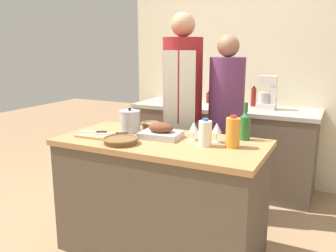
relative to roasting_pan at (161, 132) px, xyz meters
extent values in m
plane|color=#9E7A56|center=(0.03, -0.05, -0.90)|extent=(12.00, 12.00, 0.00)
cube|color=brown|center=(0.03, -0.05, -0.49)|extent=(1.43, 0.69, 0.82)
cube|color=#B27F4C|center=(0.03, -0.05, -0.06)|extent=(1.47, 0.72, 0.04)
cube|color=brown|center=(0.03, 1.38, -0.48)|extent=(1.88, 0.58, 0.85)
cube|color=#ADA393|center=(0.03, 1.38, -0.04)|extent=(1.94, 0.60, 0.04)
cube|color=beige|center=(0.03, 1.73, 0.37)|extent=(2.44, 0.10, 2.55)
cube|color=#BCBCC1|center=(0.00, 0.00, -0.02)|extent=(0.30, 0.23, 0.04)
ellipsoid|color=brown|center=(0.00, 0.00, 0.03)|extent=(0.19, 0.14, 0.08)
cylinder|color=brown|center=(-0.17, -0.26, -0.03)|extent=(0.23, 0.23, 0.03)
torus|color=brown|center=(-0.17, -0.26, -0.01)|extent=(0.25, 0.25, 0.02)
cube|color=tan|center=(-0.46, -0.18, -0.04)|extent=(0.26, 0.19, 0.02)
cylinder|color=#B7B7BC|center=(-0.30, 0.07, 0.03)|extent=(0.16, 0.16, 0.15)
cylinder|color=#B7B7BC|center=(-0.30, 0.07, 0.12)|extent=(0.16, 0.16, 0.01)
sphere|color=black|center=(-0.30, 0.07, 0.13)|extent=(0.02, 0.02, 0.02)
cylinder|color=#846647|center=(-0.21, 0.23, -0.02)|extent=(0.14, 0.14, 0.04)
torus|color=#846647|center=(-0.21, 0.23, 0.00)|extent=(0.15, 0.15, 0.02)
cylinder|color=orange|center=(0.53, -0.01, 0.05)|extent=(0.09, 0.09, 0.20)
cylinder|color=red|center=(0.53, -0.01, 0.16)|extent=(0.04, 0.04, 0.02)
cylinder|color=white|center=(0.36, -0.06, 0.04)|extent=(0.09, 0.09, 0.17)
cylinder|color=#3360B2|center=(0.36, -0.06, 0.13)|extent=(0.04, 0.04, 0.02)
cylinder|color=#28662D|center=(0.56, 0.22, 0.04)|extent=(0.07, 0.07, 0.17)
cone|color=#28662D|center=(0.56, 0.22, 0.14)|extent=(0.07, 0.07, 0.03)
cylinder|color=#28662D|center=(0.56, 0.22, 0.19)|extent=(0.03, 0.03, 0.07)
cylinder|color=silver|center=(0.24, 0.05, -0.04)|extent=(0.07, 0.07, 0.00)
cylinder|color=silver|center=(0.24, 0.05, -0.01)|extent=(0.01, 0.01, 0.06)
cone|color=silver|center=(0.24, 0.05, 0.05)|extent=(0.07, 0.07, 0.07)
cylinder|color=silver|center=(0.40, 0.07, -0.04)|extent=(0.07, 0.07, 0.00)
cylinder|color=silver|center=(0.40, 0.07, -0.01)|extent=(0.01, 0.01, 0.06)
cone|color=silver|center=(0.40, 0.07, 0.06)|extent=(0.07, 0.07, 0.07)
cube|color=#B7B7BC|center=(-0.39, -0.14, -0.02)|extent=(0.15, 0.10, 0.01)
cube|color=black|center=(-0.28, -0.08, -0.02)|extent=(0.10, 0.07, 0.01)
cube|color=#B7B7BC|center=(-0.53, -0.15, -0.02)|extent=(0.13, 0.08, 0.01)
cube|color=black|center=(-0.44, -0.11, -0.02)|extent=(0.08, 0.06, 0.01)
cube|color=silver|center=(0.47, 1.42, 0.01)|extent=(0.18, 0.14, 0.06)
cylinder|color=#B7B7BC|center=(0.45, 1.42, 0.10)|extent=(0.13, 0.13, 0.11)
cube|color=silver|center=(0.53, 1.42, 0.13)|extent=(0.05, 0.08, 0.18)
cube|color=silver|center=(0.47, 1.42, 0.27)|extent=(0.17, 0.08, 0.09)
cylinder|color=maroon|center=(0.31, 1.54, 0.08)|extent=(0.05, 0.05, 0.20)
cylinder|color=black|center=(0.31, 1.54, 0.19)|extent=(0.02, 0.02, 0.02)
cylinder|color=maroon|center=(-0.19, 1.53, 0.04)|extent=(0.06, 0.06, 0.11)
cylinder|color=black|center=(-0.19, 1.53, 0.11)|extent=(0.02, 0.02, 0.02)
cube|color=beige|center=(-0.12, 0.66, -0.47)|extent=(0.32, 0.25, 0.86)
cylinder|color=maroon|center=(-0.12, 0.66, 0.32)|extent=(0.35, 0.35, 0.72)
sphere|color=tan|center=(-0.12, 0.66, 0.79)|extent=(0.21, 0.21, 0.21)
cube|color=silver|center=(-0.08, 0.50, 0.12)|extent=(0.27, 0.08, 0.92)
cube|color=beige|center=(0.25, 0.74, -0.52)|extent=(0.27, 0.20, 0.77)
cylinder|color=#663360|center=(0.25, 0.74, 0.19)|extent=(0.30, 0.30, 0.64)
sphere|color=#996B4C|center=(0.25, 0.74, 0.61)|extent=(0.19, 0.19, 0.19)
camera|label=1|loc=(1.15, -2.21, 0.60)|focal=38.00mm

